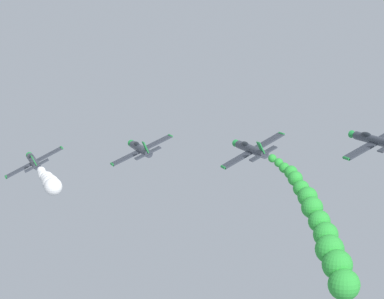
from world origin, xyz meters
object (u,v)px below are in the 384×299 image
(airplane_lead, at_px, (33,161))
(airplane_right_inner, at_px, (251,149))
(airplane_left_outer, at_px, (374,140))
(airplane_left_inner, at_px, (140,149))

(airplane_lead, height_order, airplane_right_inner, airplane_right_inner)
(airplane_left_outer, bearing_deg, airplane_lead, 140.32)
(airplane_lead, distance_m, airplane_right_inner, 34.25)
(airplane_left_inner, distance_m, airplane_left_outer, 32.66)
(airplane_right_inner, bearing_deg, airplane_lead, 140.35)
(airplane_left_inner, relative_size, airplane_left_outer, 1.00)
(airplane_left_inner, relative_size, airplane_right_inner, 1.00)
(airplane_lead, bearing_deg, airplane_left_outer, -39.68)
(airplane_right_inner, bearing_deg, airplane_left_inner, 138.98)
(airplane_lead, relative_size, airplane_right_inner, 1.00)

